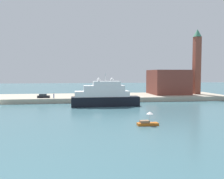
% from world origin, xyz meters
% --- Properties ---
extents(ground, '(400.00, 400.00, 0.00)m').
position_xyz_m(ground, '(0.00, 0.00, 0.00)').
color(ground, '#3D6670').
extents(quay_dock, '(110.00, 22.96, 1.70)m').
position_xyz_m(quay_dock, '(0.00, 27.48, 0.85)').
color(quay_dock, '#ADA38E').
rests_on(quay_dock, ground).
extents(large_yacht, '(22.05, 4.87, 10.77)m').
position_xyz_m(large_yacht, '(2.91, 6.80, 3.27)').
color(large_yacht, black).
rests_on(large_yacht, ground).
extents(small_motorboat, '(4.34, 1.58, 2.84)m').
position_xyz_m(small_motorboat, '(8.26, -23.88, 0.76)').
color(small_motorboat, '#C66019').
rests_on(small_motorboat, ground).
extents(harbor_building, '(15.27, 15.64, 10.50)m').
position_xyz_m(harbor_building, '(33.64, 29.82, 6.96)').
color(harbor_building, brown).
rests_on(harbor_building, quay_dock).
extents(bell_tower, '(3.57, 3.57, 28.07)m').
position_xyz_m(bell_tower, '(45.81, 27.91, 16.67)').
color(bell_tower, brown).
rests_on(bell_tower, quay_dock).
extents(parked_car, '(4.46, 1.66, 1.45)m').
position_xyz_m(parked_car, '(-18.18, 20.01, 2.33)').
color(parked_car, black).
rests_on(parked_car, quay_dock).
extents(person_figure, '(0.36, 0.36, 1.82)m').
position_xyz_m(person_figure, '(-14.32, 18.49, 2.55)').
color(person_figure, '#334C8C').
rests_on(person_figure, quay_dock).
extents(mooring_bollard, '(0.39, 0.39, 0.72)m').
position_xyz_m(mooring_bollard, '(4.03, 17.21, 2.07)').
color(mooring_bollard, black).
rests_on(mooring_bollard, quay_dock).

